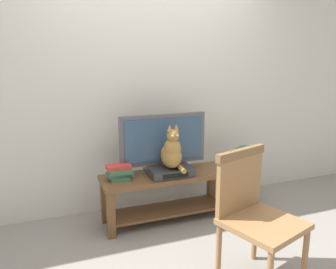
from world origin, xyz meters
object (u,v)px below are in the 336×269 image
(wooden_chair, at_px, (253,207))
(potted_plant, at_px, (245,172))
(tv_stand, at_px, (166,189))
(media_box, at_px, (171,172))
(cat, at_px, (172,152))
(book_stack, at_px, (120,172))
(tv, at_px, (163,142))

(wooden_chair, relative_size, potted_plant, 1.40)
(potted_plant, bearing_deg, tv_stand, -178.50)
(media_box, xyz_separation_m, cat, (0.00, -0.02, 0.20))
(tv_stand, bearing_deg, cat, -69.21)
(cat, bearing_deg, wooden_chair, -76.66)
(media_box, height_order, wooden_chair, wooden_chair)
(tv_stand, height_order, book_stack, book_stack)
(tv_stand, xyz_separation_m, book_stack, (-0.45, 0.01, 0.22))
(media_box, height_order, cat, cat)
(book_stack, bearing_deg, media_box, -8.43)
(book_stack, height_order, potted_plant, potted_plant)
(cat, xyz_separation_m, book_stack, (-0.48, 0.09, -0.17))
(media_box, bearing_deg, book_stack, 171.57)
(wooden_chair, distance_m, book_stack, 1.27)
(tv_stand, bearing_deg, book_stack, 178.42)
(tv_stand, distance_m, potted_plant, 0.91)
(tv, relative_size, potted_plant, 1.28)
(cat, relative_size, book_stack, 1.74)
(wooden_chair, distance_m, potted_plant, 1.26)
(cat, bearing_deg, tv, 100.42)
(wooden_chair, xyz_separation_m, book_stack, (-0.71, 1.05, 0.00))
(tv, relative_size, book_stack, 3.50)
(wooden_chair, height_order, book_stack, wooden_chair)
(tv_stand, distance_m, cat, 0.39)
(cat, relative_size, potted_plant, 0.64)
(cat, bearing_deg, media_box, 94.25)
(cat, relative_size, wooden_chair, 0.46)
(media_box, bearing_deg, cat, -85.75)
(book_stack, bearing_deg, tv_stand, -1.58)
(cat, bearing_deg, book_stack, 169.75)
(tv, height_order, potted_plant, tv)
(tv_stand, relative_size, tv, 1.46)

